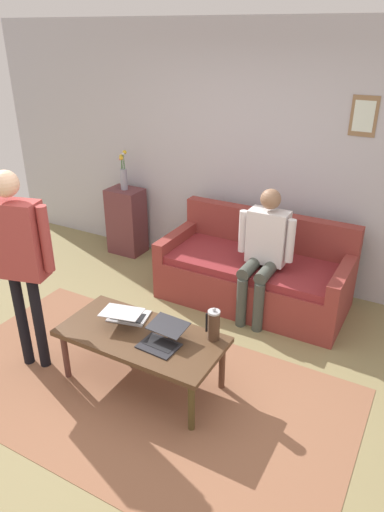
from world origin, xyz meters
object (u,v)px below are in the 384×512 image
at_px(flower_vase, 124,175).
at_px(side_shelf, 127,221).
at_px(couch, 255,273).
at_px(french_press, 214,325).
at_px(laptop_left, 162,339).
at_px(person_standing, 17,249).
at_px(person_seated, 264,248).
at_px(coffee_table, 141,339).
at_px(laptop_center, 127,315).

bearing_deg(flower_vase, side_shelf, -81.60).
distance_m(couch, french_press, 1.46).
distance_m(laptop_left, person_standing, 1.29).
height_order(french_press, person_seated, person_seated).
distance_m(side_shelf, person_seated, 2.11).
bearing_deg(laptop_left, coffee_table, -5.26).
distance_m(laptop_left, side_shelf, 2.66).
bearing_deg(person_standing, laptop_left, -168.50).
bearing_deg(french_press, flower_vase, -39.83).
bearing_deg(side_shelf, coffee_table, 128.75).
xyz_separation_m(couch, laptop_center, (0.50, 1.52, 0.21)).
xyz_separation_m(french_press, person_standing, (1.44, 0.47, 0.49)).
bearing_deg(person_seated, french_press, 93.23).
relative_size(french_press, person_standing, 0.16).
relative_size(french_press, person_seated, 0.22).
bearing_deg(person_standing, person_seated, -129.71).
xyz_separation_m(flower_vase, person_seated, (-2.02, 0.55, -0.28)).
xyz_separation_m(coffee_table, person_standing, (0.93, 0.25, 0.67)).
xyz_separation_m(laptop_left, french_press, (-0.31, -0.24, 0.08)).
height_order(side_shelf, person_seated, person_seated).
distance_m(coffee_table, flower_vase, 2.58).
height_order(laptop_left, side_shelf, side_shelf).
bearing_deg(person_standing, flower_vase, -73.72).
bearing_deg(flower_vase, french_press, 140.17).
bearing_deg(coffee_table, french_press, -156.99).
bearing_deg(french_press, side_shelf, -39.84).
distance_m(coffee_table, french_press, 0.58).
height_order(laptop_center, person_standing, person_standing).
xyz_separation_m(laptop_center, person_seated, (-0.66, -1.29, 0.22)).
height_order(person_standing, person_seated, person_standing).
distance_m(french_press, person_seated, 1.19).
distance_m(couch, laptop_center, 1.61).
height_order(side_shelf, flower_vase, flower_vase).
bearing_deg(laptop_left, side_shelf, -48.05).
relative_size(coffee_table, flower_vase, 2.72).
height_order(laptop_center, person_seated, person_seated).
bearing_deg(side_shelf, french_press, 140.16).
relative_size(laptop_center, side_shelf, 0.50).
relative_size(flower_vase, person_seated, 0.37).
bearing_deg(french_press, laptop_left, 37.55).
bearing_deg(person_standing, laptop_center, -153.16).
relative_size(couch, flower_vase, 3.97).
height_order(flower_vase, person_seated, flower_vase).
height_order(coffee_table, french_press, french_press).
relative_size(laptop_left, side_shelf, 0.42).
height_order(couch, person_standing, person_standing).
distance_m(laptop_center, person_standing, 0.98).
height_order(couch, laptop_left, couch).
bearing_deg(french_press, coffee_table, 23.01).
distance_m(side_shelf, person_standing, 2.39).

